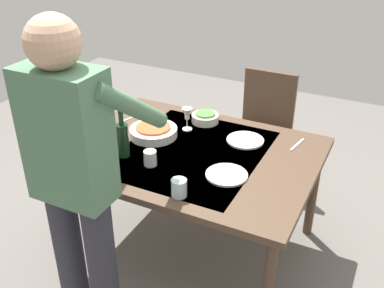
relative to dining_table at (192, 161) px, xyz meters
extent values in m
plane|color=#66605B|center=(0.00, 0.00, -0.66)|extent=(6.00, 6.00, 0.00)
cube|color=#4C3828|center=(0.00, 0.00, 0.05)|extent=(1.45, 1.10, 0.04)
cube|color=#C6AD89|center=(0.00, 0.00, 0.06)|extent=(0.80, 0.93, 0.00)
cylinder|color=#4C3828|center=(-0.66, -0.48, -0.32)|extent=(0.06, 0.06, 0.69)
cylinder|color=#4C3828|center=(0.66, -0.48, -0.32)|extent=(0.06, 0.06, 0.69)
cylinder|color=#4C3828|center=(0.66, 0.48, -0.32)|extent=(0.06, 0.06, 0.69)
cube|color=#352114|center=(-0.15, -0.85, -0.21)|extent=(0.40, 0.40, 0.04)
cube|color=#4C3828|center=(-0.15, -1.03, 0.03)|extent=(0.40, 0.04, 0.45)
cylinder|color=#4C3828|center=(-0.32, -1.02, -0.44)|extent=(0.04, 0.04, 0.43)
cylinder|color=#4C3828|center=(0.02, -1.02, -0.44)|extent=(0.04, 0.04, 0.43)
cylinder|color=#4C3828|center=(-0.32, -0.68, -0.44)|extent=(0.04, 0.04, 0.43)
cylinder|color=#4C3828|center=(0.02, -0.68, -0.44)|extent=(0.04, 0.04, 0.43)
cylinder|color=#2D2D38|center=(0.27, 0.83, -0.22)|extent=(0.14, 0.14, 0.88)
cylinder|color=#2D2D38|center=(0.07, 0.83, -0.22)|extent=(0.14, 0.14, 0.88)
cube|color=#4C7556|center=(0.17, 0.83, 0.52)|extent=(0.36, 0.20, 0.60)
sphere|color=tan|center=(0.17, 0.83, 0.92)|extent=(0.22, 0.22, 0.22)
cylinder|color=#4C7556|center=(0.34, 0.59, 0.59)|extent=(0.08, 0.52, 0.40)
cylinder|color=#4C7556|center=(0.00, 0.59, 0.59)|extent=(0.08, 0.52, 0.40)
cylinder|color=black|center=(0.33, 0.22, 0.17)|extent=(0.07, 0.07, 0.20)
cylinder|color=black|center=(0.33, 0.22, 0.31)|extent=(0.03, 0.03, 0.08)
cylinder|color=black|center=(0.33, 0.22, 0.35)|extent=(0.03, 0.03, 0.02)
cylinder|color=white|center=(0.15, -0.24, 0.07)|extent=(0.06, 0.06, 0.01)
cylinder|color=white|center=(0.15, -0.24, 0.11)|extent=(0.01, 0.01, 0.07)
cone|color=white|center=(0.15, -0.24, 0.18)|extent=(0.07, 0.07, 0.07)
cylinder|color=beige|center=(0.15, -0.24, 0.16)|extent=(0.03, 0.03, 0.03)
cylinder|color=silver|center=(-0.14, 0.43, 0.11)|extent=(0.08, 0.08, 0.09)
cylinder|color=silver|center=(0.14, 0.24, 0.11)|extent=(0.07, 0.07, 0.09)
cylinder|color=silver|center=(0.30, -0.07, 0.09)|extent=(0.30, 0.30, 0.05)
cylinder|color=#C6562D|center=(0.30, -0.07, 0.12)|extent=(0.22, 0.22, 0.03)
cylinder|color=silver|center=(0.10, -0.39, 0.09)|extent=(0.18, 0.18, 0.05)
cylinder|color=#4C843D|center=(0.10, -0.39, 0.12)|extent=(0.13, 0.13, 0.03)
cylinder|color=silver|center=(-0.29, 0.16, 0.07)|extent=(0.23, 0.23, 0.01)
cylinder|color=silver|center=(-0.24, -0.26, 0.07)|extent=(0.23, 0.23, 0.01)
cube|color=silver|center=(0.58, -0.22, 0.07)|extent=(0.07, 0.20, 0.00)
cube|color=silver|center=(-0.54, -0.36, 0.07)|extent=(0.05, 0.18, 0.00)
camera|label=1|loc=(-1.03, 2.08, 1.40)|focal=42.27mm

